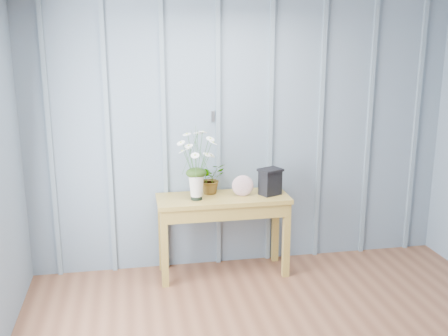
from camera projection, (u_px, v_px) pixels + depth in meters
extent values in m
cube|color=gray|center=(244.00, 136.00, 4.92)|extent=(4.00, 0.01, 2.50)
cube|color=#B0B1B5|center=(213.00, 116.00, 4.80)|extent=(0.03, 0.01, 0.10)
cube|color=gray|center=(50.00, 143.00, 4.60)|extent=(0.04, 0.03, 2.50)
cube|color=gray|center=(108.00, 141.00, 4.69)|extent=(0.04, 0.03, 2.50)
cube|color=gray|center=(164.00, 139.00, 4.78)|extent=(0.04, 0.03, 2.50)
cube|color=gray|center=(218.00, 138.00, 4.87)|extent=(0.04, 0.03, 2.50)
cube|color=gray|center=(270.00, 136.00, 4.95)|extent=(0.04, 0.03, 2.50)
cube|color=gray|center=(320.00, 134.00, 5.04)|extent=(0.04, 0.03, 2.50)
cube|color=gray|center=(369.00, 132.00, 5.13)|extent=(0.04, 0.03, 2.50)
cube|color=gray|center=(415.00, 131.00, 5.22)|extent=(0.04, 0.03, 2.50)
cube|color=olive|center=(223.00, 199.00, 4.77)|extent=(1.20, 0.45, 0.04)
cube|color=olive|center=(223.00, 207.00, 4.79)|extent=(1.13, 0.42, 0.12)
cube|color=olive|center=(165.00, 249.00, 4.59)|extent=(0.06, 0.06, 0.71)
cube|color=olive|center=(286.00, 240.00, 4.78)|extent=(0.06, 0.06, 0.71)
cube|color=olive|center=(162.00, 234.00, 4.93)|extent=(0.06, 0.06, 0.71)
cube|color=olive|center=(275.00, 226.00, 5.13)|extent=(0.06, 0.06, 0.71)
cylinder|color=black|center=(196.00, 196.00, 4.67)|extent=(0.10, 0.10, 0.06)
cone|color=silver|center=(196.00, 186.00, 4.64)|extent=(0.16, 0.16, 0.23)
ellipsoid|color=#1E3910|center=(196.00, 173.00, 4.61)|extent=(0.18, 0.15, 0.10)
imported|color=#1E3910|center=(210.00, 178.00, 4.83)|extent=(0.32, 0.30, 0.28)
ellipsoid|color=#8E4A5F|center=(243.00, 186.00, 4.75)|extent=(0.20, 0.09, 0.20)
cube|color=black|center=(270.00, 183.00, 4.79)|extent=(0.22, 0.19, 0.22)
cube|color=black|center=(270.00, 170.00, 4.76)|extent=(0.25, 0.22, 0.02)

